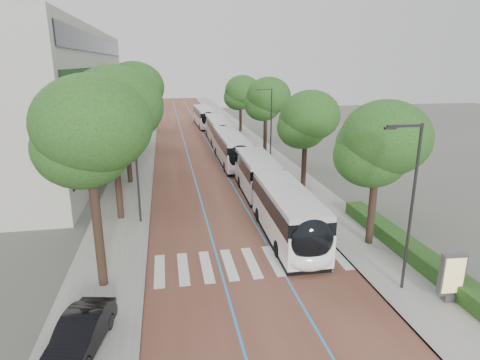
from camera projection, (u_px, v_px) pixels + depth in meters
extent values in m
plane|color=#51544C|center=(252.00, 272.00, 21.15)|extent=(160.00, 160.00, 0.00)
cube|color=brown|center=(194.00, 138.00, 58.87)|extent=(11.00, 140.00, 0.02)
cube|color=gray|center=(142.00, 139.00, 57.53)|extent=(4.00, 140.00, 0.12)
cube|color=gray|center=(244.00, 136.00, 60.19)|extent=(4.00, 140.00, 0.12)
cube|color=gray|center=(155.00, 139.00, 57.87)|extent=(0.20, 140.00, 0.14)
cube|color=gray|center=(232.00, 136.00, 59.85)|extent=(0.20, 140.00, 0.14)
cube|color=silver|center=(160.00, 271.00, 21.23)|extent=(0.55, 3.60, 0.01)
cube|color=silver|center=(183.00, 268.00, 21.45)|extent=(0.55, 3.60, 0.01)
cube|color=silver|center=(207.00, 266.00, 21.68)|extent=(0.55, 3.60, 0.01)
cube|color=silver|center=(229.00, 264.00, 21.90)|extent=(0.55, 3.60, 0.01)
cube|color=silver|center=(252.00, 262.00, 22.12)|extent=(0.55, 3.60, 0.01)
cube|color=silver|center=(274.00, 260.00, 22.34)|extent=(0.55, 3.60, 0.01)
cube|color=silver|center=(295.00, 258.00, 22.56)|extent=(0.55, 3.60, 0.01)
cube|color=silver|center=(316.00, 256.00, 22.78)|extent=(0.55, 3.60, 0.01)
cube|color=silver|center=(337.00, 255.00, 23.00)|extent=(0.55, 3.60, 0.01)
cube|color=#2988D1|center=(183.00, 138.00, 58.59)|extent=(0.12, 126.00, 0.01)
cube|color=#2988D1|center=(205.00, 137.00, 59.15)|extent=(0.12, 126.00, 0.01)
cube|color=#BBB9AE|center=(15.00, 99.00, 42.14)|extent=(18.00, 40.00, 14.00)
cube|color=black|center=(108.00, 134.00, 44.86)|extent=(0.12, 38.00, 1.60)
cube|color=black|center=(105.00, 105.00, 43.96)|extent=(0.12, 38.00, 1.60)
cube|color=black|center=(102.00, 75.00, 43.06)|extent=(0.12, 38.00, 1.60)
cube|color=black|center=(100.00, 45.00, 42.22)|extent=(0.12, 38.00, 1.60)
cube|color=#1F4718|center=(409.00, 249.00, 22.61)|extent=(1.20, 14.00, 0.80)
cylinder|color=#2B2C2E|center=(411.00, 210.00, 18.36)|extent=(0.14, 0.14, 8.00)
cube|color=#2B2C2E|center=(405.00, 126.00, 17.12)|extent=(1.70, 0.12, 0.12)
cube|color=#2B2C2E|center=(390.00, 128.00, 17.02)|extent=(0.50, 0.20, 0.10)
cylinder|color=#2B2C2E|center=(271.00, 127.00, 41.94)|extent=(0.14, 0.14, 8.00)
cube|color=#2B2C2E|center=(264.00, 89.00, 40.71)|extent=(1.70, 0.12, 0.12)
cube|color=#2B2C2E|center=(258.00, 90.00, 40.60)|extent=(0.50, 0.20, 0.10)
cylinder|color=#2B2C2E|center=(137.00, 165.00, 26.45)|extent=(0.14, 0.14, 8.00)
cylinder|color=black|center=(99.00, 237.00, 19.08)|extent=(0.44, 0.44, 5.29)
ellipsoid|color=#1C4917|center=(88.00, 137.00, 17.73)|extent=(5.16, 5.16, 4.39)
cylinder|color=black|center=(118.00, 184.00, 27.58)|extent=(0.44, 0.44, 5.20)
ellipsoid|color=#1C4917|center=(112.00, 115.00, 26.25)|extent=(6.17, 6.17, 5.24)
cylinder|color=black|center=(129.00, 159.00, 36.16)|extent=(0.44, 0.44, 4.53)
ellipsoid|color=#1C4917|center=(125.00, 113.00, 35.00)|extent=(6.03, 6.03, 5.13)
cylinder|color=black|center=(135.00, 136.00, 45.48)|extent=(0.44, 0.44, 5.30)
ellipsoid|color=#1C4917|center=(132.00, 93.00, 44.13)|extent=(6.49, 6.49, 5.51)
cylinder|color=black|center=(141.00, 122.00, 56.84)|extent=(0.44, 0.44, 5.07)
ellipsoid|color=#1C4917|center=(138.00, 89.00, 55.54)|extent=(6.41, 6.41, 5.45)
cylinder|color=black|center=(145.00, 113.00, 71.09)|extent=(0.44, 0.44, 4.28)
ellipsoid|color=#1C4917|center=(144.00, 90.00, 70.00)|extent=(5.13, 5.13, 4.36)
cylinder|color=black|center=(372.00, 211.00, 23.80)|extent=(0.44, 0.44, 4.24)
ellipsoid|color=#1C4917|center=(378.00, 148.00, 22.71)|extent=(5.02, 5.02, 4.27)
cylinder|color=black|center=(304.00, 164.00, 35.14)|extent=(0.44, 0.44, 4.08)
ellipsoid|color=#1C4917|center=(306.00, 122.00, 34.10)|extent=(5.01, 5.01, 4.26)
cylinder|color=black|center=(265.00, 135.00, 48.29)|extent=(0.44, 0.44, 4.47)
ellipsoid|color=#1C4917|center=(266.00, 101.00, 47.15)|extent=(5.18, 5.18, 4.40)
cylinder|color=black|center=(241.00, 119.00, 63.42)|extent=(0.44, 0.44, 4.20)
ellipsoid|color=#1C4917|center=(241.00, 94.00, 62.35)|extent=(5.48, 5.48, 4.66)
cylinder|color=black|center=(268.00, 188.00, 29.48)|extent=(2.32, 0.96, 2.30)
cube|color=white|center=(287.00, 220.00, 24.77)|extent=(2.74, 9.42, 1.82)
cube|color=black|center=(288.00, 203.00, 24.45)|extent=(2.77, 9.23, 0.97)
cube|color=silver|center=(288.00, 193.00, 24.27)|extent=(2.68, 9.23, 0.31)
cube|color=black|center=(286.00, 236.00, 25.07)|extent=(2.68, 9.04, 0.35)
cube|color=white|center=(257.00, 178.00, 33.72)|extent=(2.69, 7.80, 1.82)
cube|color=black|center=(257.00, 165.00, 33.40)|extent=(2.73, 7.65, 0.97)
cube|color=silver|center=(257.00, 158.00, 33.22)|extent=(2.64, 7.64, 0.31)
cube|color=black|center=(256.00, 191.00, 34.03)|extent=(2.64, 7.49, 0.35)
ellipsoid|color=black|center=(312.00, 240.00, 20.27)|extent=(2.38, 1.16, 2.28)
ellipsoid|color=white|center=(311.00, 261.00, 20.54)|extent=(2.37, 1.06, 1.14)
cylinder|color=black|center=(278.00, 249.00, 22.65)|extent=(0.33, 1.01, 1.00)
cylinder|color=black|center=(316.00, 246.00, 22.99)|extent=(0.33, 1.01, 1.00)
cylinder|color=black|center=(240.00, 182.00, 35.34)|extent=(0.33, 1.01, 1.00)
cylinder|color=black|center=(265.00, 181.00, 35.69)|extent=(0.33, 1.01, 1.00)
cylinder|color=black|center=(259.00, 215.00, 27.73)|extent=(0.33, 1.01, 1.00)
cylinder|color=black|center=(290.00, 213.00, 28.07)|extent=(0.33, 1.01, 1.00)
cube|color=white|center=(231.00, 152.00, 43.92)|extent=(2.60, 12.02, 1.82)
cube|color=black|center=(231.00, 141.00, 43.60)|extent=(2.63, 11.78, 0.97)
cube|color=silver|center=(231.00, 135.00, 43.42)|extent=(2.54, 11.78, 0.31)
cube|color=black|center=(231.00, 161.00, 44.22)|extent=(2.54, 11.54, 0.35)
ellipsoid|color=black|center=(240.00, 157.00, 38.18)|extent=(2.36, 1.12, 2.28)
ellipsoid|color=white|center=(240.00, 168.00, 38.45)|extent=(2.36, 1.02, 1.14)
cylinder|color=black|center=(225.00, 167.00, 40.54)|extent=(0.31, 1.00, 1.00)
cylinder|color=black|center=(247.00, 166.00, 40.92)|extent=(0.31, 1.00, 1.00)
cylinder|color=black|center=(216.00, 152.00, 47.53)|extent=(0.31, 1.00, 1.00)
cylinder|color=black|center=(235.00, 151.00, 47.91)|extent=(0.31, 1.00, 1.00)
cube|color=white|center=(218.00, 132.00, 56.29)|extent=(2.71, 12.04, 1.82)
cube|color=black|center=(218.00, 124.00, 55.97)|extent=(2.75, 11.80, 0.97)
cube|color=silver|center=(218.00, 119.00, 55.79)|extent=(2.66, 11.80, 0.31)
cube|color=black|center=(218.00, 140.00, 56.59)|extent=(2.66, 11.56, 0.35)
ellipsoid|color=black|center=(223.00, 134.00, 50.54)|extent=(2.37, 1.14, 2.28)
ellipsoid|color=white|center=(223.00, 143.00, 50.82)|extent=(2.37, 1.04, 1.14)
cylinder|color=black|center=(213.00, 142.00, 52.91)|extent=(0.32, 1.01, 1.00)
cylinder|color=black|center=(229.00, 142.00, 53.28)|extent=(0.32, 1.01, 1.00)
cylinder|color=black|center=(207.00, 133.00, 59.92)|extent=(0.32, 1.01, 1.00)
cylinder|color=black|center=(222.00, 133.00, 60.28)|extent=(0.32, 1.01, 1.00)
cube|color=white|center=(204.00, 119.00, 69.45)|extent=(2.80, 12.06, 1.82)
cube|color=black|center=(204.00, 112.00, 69.12)|extent=(2.83, 11.82, 0.97)
cube|color=silver|center=(204.00, 109.00, 68.94)|extent=(2.74, 11.82, 0.31)
cube|color=black|center=(204.00, 125.00, 69.75)|extent=(2.74, 11.58, 0.35)
ellipsoid|color=black|center=(209.00, 119.00, 63.75)|extent=(2.38, 1.16, 2.28)
ellipsoid|color=white|center=(209.00, 126.00, 64.02)|extent=(2.37, 1.06, 1.14)
cylinder|color=black|center=(200.00, 127.00, 66.05)|extent=(0.32, 1.01, 1.00)
cylinder|color=black|center=(214.00, 126.00, 66.51)|extent=(0.32, 1.01, 1.00)
cylinder|color=black|center=(195.00, 121.00, 73.00)|extent=(0.32, 1.01, 1.00)
cylinder|color=black|center=(208.00, 120.00, 73.45)|extent=(0.32, 1.01, 1.00)
cube|color=#59595B|center=(448.00, 297.00, 18.38)|extent=(0.55, 0.47, 0.35)
cube|color=#59595B|center=(452.00, 274.00, 18.05)|extent=(1.14, 0.39, 1.99)
cube|color=tan|center=(454.00, 276.00, 17.89)|extent=(0.95, 0.09, 1.73)
imported|color=black|center=(80.00, 334.00, 15.05)|extent=(2.31, 4.41, 1.38)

